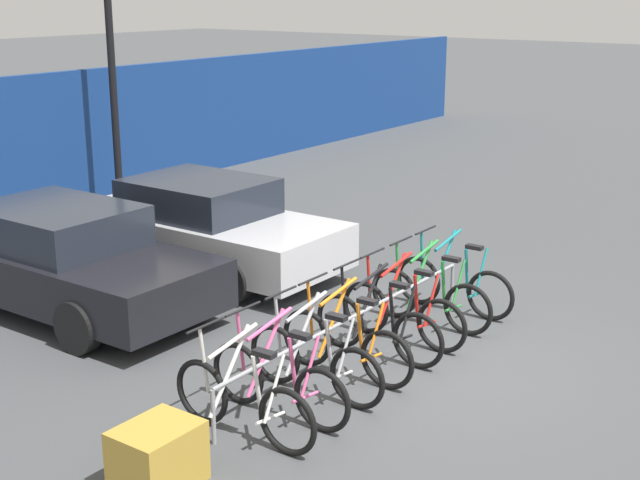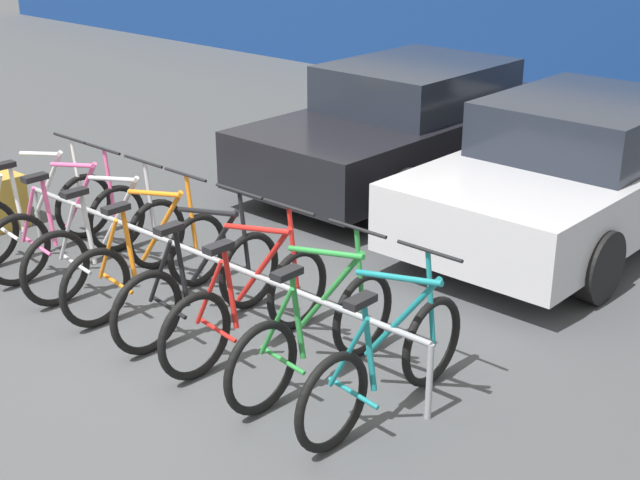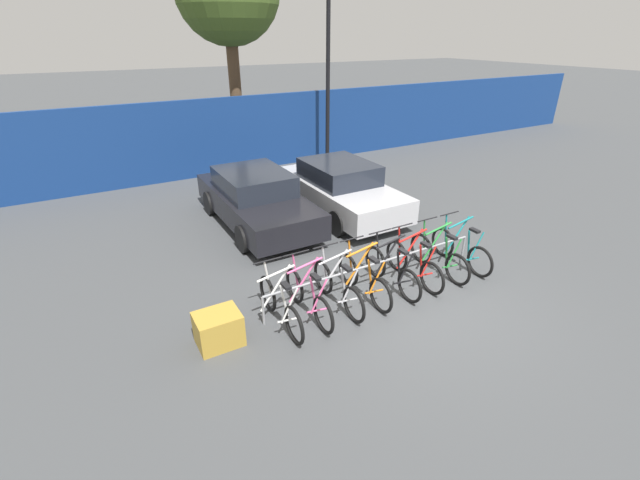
{
  "view_description": "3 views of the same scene",
  "coord_description": "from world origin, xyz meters",
  "px_view_note": "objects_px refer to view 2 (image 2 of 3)",
  "views": [
    {
      "loc": [
        -8.24,
        -4.51,
        4.11
      ],
      "look_at": [
        -0.37,
        1.18,
        1.34
      ],
      "focal_mm": 50.0,
      "sensor_mm": 36.0,
      "label": 1
    },
    {
      "loc": [
        4.79,
        -3.55,
        3.29
      ],
      "look_at": [
        0.42,
        1.29,
        0.68
      ],
      "focal_mm": 50.0,
      "sensor_mm": 36.0,
      "label": 2
    },
    {
      "loc": [
        -4.88,
        -4.98,
        4.52
      ],
      "look_at": [
        -1.5,
        0.95,
        1.19
      ],
      "focal_mm": 24.0,
      "sensor_mm": 36.0,
      "label": 3
    }
  ],
  "objects_px": {
    "bicycle_black": "(201,285)",
    "bicycle_pink": "(69,229)",
    "bicycle_green": "(315,334)",
    "bicycle_teal": "(386,364)",
    "car_silver": "(579,170)",
    "bike_rack": "(193,257)",
    "bicycle_red": "(249,306)",
    "bicycle_white": "(37,215)",
    "bicycle_orange": "(149,263)",
    "bicycle_silver": "(108,246)",
    "car_black": "(411,124)"
  },
  "relations": [
    {
      "from": "bicycle_silver",
      "to": "bicycle_teal",
      "type": "relative_size",
      "value": 1.0
    },
    {
      "from": "bicycle_white",
      "to": "bicycle_teal",
      "type": "height_order",
      "value": "same"
    },
    {
      "from": "bicycle_silver",
      "to": "bicycle_red",
      "type": "distance_m",
      "value": 1.77
    },
    {
      "from": "bike_rack",
      "to": "bicycle_teal",
      "type": "distance_m",
      "value": 2.11
    },
    {
      "from": "car_silver",
      "to": "bicycle_orange",
      "type": "bearing_deg",
      "value": -116.16
    },
    {
      "from": "bicycle_orange",
      "to": "bicycle_red",
      "type": "height_order",
      "value": "same"
    },
    {
      "from": "bike_rack",
      "to": "bicycle_red",
      "type": "height_order",
      "value": "bicycle_red"
    },
    {
      "from": "bicycle_silver",
      "to": "bicycle_black",
      "type": "xyz_separation_m",
      "value": [
        1.22,
        0.0,
        0.0
      ]
    },
    {
      "from": "bike_rack",
      "to": "bicycle_teal",
      "type": "relative_size",
      "value": 2.77
    },
    {
      "from": "bicycle_red",
      "to": "bicycle_green",
      "type": "distance_m",
      "value": 0.67
    },
    {
      "from": "bicycle_orange",
      "to": "car_silver",
      "type": "bearing_deg",
      "value": 67.21
    },
    {
      "from": "bicycle_silver",
      "to": "car_black",
      "type": "height_order",
      "value": "car_black"
    },
    {
      "from": "bicycle_pink",
      "to": "car_black",
      "type": "xyz_separation_m",
      "value": [
        0.74,
        4.19,
        0.31
      ]
    },
    {
      "from": "bicycle_black",
      "to": "car_silver",
      "type": "xyz_separation_m",
      "value": [
        1.23,
        3.83,
        0.31
      ]
    },
    {
      "from": "bicycle_red",
      "to": "car_silver",
      "type": "relative_size",
      "value": 0.4
    },
    {
      "from": "bicycle_red",
      "to": "car_black",
      "type": "height_order",
      "value": "car_black"
    },
    {
      "from": "bicycle_teal",
      "to": "car_silver",
      "type": "height_order",
      "value": "car_silver"
    },
    {
      "from": "bike_rack",
      "to": "car_silver",
      "type": "distance_m",
      "value": 3.98
    },
    {
      "from": "car_silver",
      "to": "bike_rack",
      "type": "bearing_deg",
      "value": -112.02
    },
    {
      "from": "bicycle_white",
      "to": "bicycle_silver",
      "type": "xyz_separation_m",
      "value": [
        1.14,
        0.0,
        0.0
      ]
    },
    {
      "from": "bicycle_red",
      "to": "bicycle_white",
      "type": "bearing_deg",
      "value": -179.26
    },
    {
      "from": "bike_rack",
      "to": "car_silver",
      "type": "bearing_deg",
      "value": 67.98
    },
    {
      "from": "bike_rack",
      "to": "bicycle_silver",
      "type": "xyz_separation_m",
      "value": [
        -0.96,
        -0.15,
        -0.12
      ]
    },
    {
      "from": "car_silver",
      "to": "bicycle_red",
      "type": "bearing_deg",
      "value": -100.07
    },
    {
      "from": "bicycle_orange",
      "to": "bicycle_red",
      "type": "distance_m",
      "value": 1.2
    },
    {
      "from": "bicycle_teal",
      "to": "car_black",
      "type": "relative_size",
      "value": 0.39
    },
    {
      "from": "bicycle_teal",
      "to": "car_silver",
      "type": "bearing_deg",
      "value": 99.31
    },
    {
      "from": "bike_rack",
      "to": "bicycle_red",
      "type": "distance_m",
      "value": 0.83
    },
    {
      "from": "bicycle_black",
      "to": "car_black",
      "type": "bearing_deg",
      "value": 101.24
    },
    {
      "from": "bicycle_black",
      "to": "bicycle_red",
      "type": "xyz_separation_m",
      "value": [
        0.55,
        0.0,
        0.0
      ]
    },
    {
      "from": "bicycle_silver",
      "to": "bicycle_green",
      "type": "height_order",
      "value": "same"
    },
    {
      "from": "bicycle_pink",
      "to": "bicycle_black",
      "type": "relative_size",
      "value": 1.0
    },
    {
      "from": "bike_rack",
      "to": "bicycle_black",
      "type": "xyz_separation_m",
      "value": [
        0.26,
        -0.15,
        -0.12
      ]
    },
    {
      "from": "bicycle_white",
      "to": "bicycle_black",
      "type": "bearing_deg",
      "value": 1.21
    },
    {
      "from": "bicycle_white",
      "to": "bicycle_pink",
      "type": "distance_m",
      "value": 0.54
    },
    {
      "from": "bike_rack",
      "to": "bicycle_green",
      "type": "relative_size",
      "value": 2.77
    },
    {
      "from": "bike_rack",
      "to": "car_black",
      "type": "distance_m",
      "value": 4.13
    },
    {
      "from": "bicycle_orange",
      "to": "car_silver",
      "type": "distance_m",
      "value": 4.28
    },
    {
      "from": "bicycle_white",
      "to": "bicycle_black",
      "type": "relative_size",
      "value": 1.0
    },
    {
      "from": "bicycle_green",
      "to": "bicycle_teal",
      "type": "bearing_deg",
      "value": -2.36
    },
    {
      "from": "bicycle_red",
      "to": "car_silver",
      "type": "distance_m",
      "value": 3.9
    },
    {
      "from": "bicycle_red",
      "to": "bicycle_green",
      "type": "xyz_separation_m",
      "value": [
        0.67,
        0.0,
        0.0
      ]
    },
    {
      "from": "bicycle_pink",
      "to": "car_silver",
      "type": "height_order",
      "value": "car_silver"
    },
    {
      "from": "bicycle_white",
      "to": "bicycle_silver",
      "type": "relative_size",
      "value": 1.0
    },
    {
      "from": "bicycle_orange",
      "to": "bicycle_black",
      "type": "xyz_separation_m",
      "value": [
        0.65,
        0.0,
        0.0
      ]
    },
    {
      "from": "bicycle_orange",
      "to": "bicycle_green",
      "type": "height_order",
      "value": "same"
    },
    {
      "from": "bicycle_green",
      "to": "bicycle_black",
      "type": "bearing_deg",
      "value": 177.64
    },
    {
      "from": "bicycle_black",
      "to": "bicycle_pink",
      "type": "bearing_deg",
      "value": 176.73
    },
    {
      "from": "bike_rack",
      "to": "bicycle_orange",
      "type": "height_order",
      "value": "bicycle_orange"
    },
    {
      "from": "bicycle_white",
      "to": "bicycle_red",
      "type": "bearing_deg",
      "value": 1.21
    }
  ]
}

